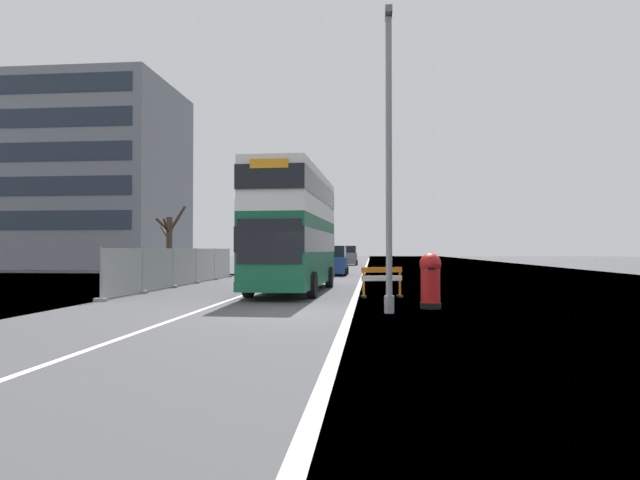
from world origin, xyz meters
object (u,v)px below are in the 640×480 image
Objects in this scene: double_decker_bus at (295,229)px; car_oncoming_near at (333,261)px; lamppost_foreground at (389,169)px; red_pillar_postbox at (430,278)px; roadworks_barrier at (382,279)px; car_receding_far at (304,257)px; car_far_side at (349,256)px; car_receding_mid at (287,259)px.

car_oncoming_near is (0.59, 15.40, -1.76)m from double_decker_bus.
lamppost_foreground is at bearing -63.10° from double_decker_bus.
roadworks_barrier is (-1.43, 3.68, -0.22)m from red_pillar_postbox.
car_receding_far is (-7.41, 38.52, -3.10)m from lamppost_foreground.
lamppost_foreground is at bearing -86.20° from car_far_side.
double_decker_bus is 4.96m from roadworks_barrier.
lamppost_foreground is at bearing -134.02° from red_pillar_postbox.
car_far_side is (4.86, 16.13, 0.03)m from car_receding_mid.
roadworks_barrier is at bearing -77.72° from car_receding_far.
lamppost_foreground is (3.86, -7.60, 1.42)m from double_decker_bus.
car_receding_far is (-8.72, 37.16, 0.12)m from red_pillar_postbox.
lamppost_foreground reaches higher than car_receding_far.
red_pillar_postbox is (1.31, 1.36, -3.22)m from lamppost_foreground.
double_decker_bus is at bearing 145.62° from roadworks_barrier.
double_decker_bus is at bearing -90.93° from car_far_side.
lamppost_foreground reaches higher than car_oncoming_near.
roadworks_barrier is 0.37× the size of car_receding_far.
red_pillar_postbox is at bearing -50.35° from double_decker_bus.
roadworks_barrier is (-0.12, 5.04, -3.44)m from lamppost_foreground.
car_receding_far is at bearing 100.88° from lamppost_foreground.
car_far_side reaches higher than car_receding_mid.
double_decker_bus is 8.30m from red_pillar_postbox.
car_far_side reaches higher than car_oncoming_near.
lamppost_foreground reaches higher than car_receding_mid.
car_far_side reaches higher than red_pillar_postbox.
double_decker_bus is 1.16× the size of lamppost_foreground.
red_pillar_postbox is 0.42× the size of car_far_side.
car_receding_far is (-7.29, 33.48, 0.34)m from roadworks_barrier.
car_oncoming_near is at bearing 98.07° from lamppost_foreground.
double_decker_bus reaches higher than car_receding_mid.
car_receding_far is (-4.14, 15.52, 0.08)m from car_oncoming_near.
car_oncoming_near is 16.06m from car_receding_far.
car_far_side is (0.07, 25.14, 0.09)m from car_oncoming_near.
car_receding_mid is 1.07× the size of car_far_side.
lamppost_foreground is at bearing -79.12° from car_receding_far.
car_receding_mid reaches higher than roadworks_barrier.
car_far_side is at bearing 93.80° from lamppost_foreground.
double_decker_bus reaches higher than red_pillar_postbox.
car_far_side is at bearing 94.08° from roadworks_barrier.
car_oncoming_near is 10.20m from car_receding_mid.
red_pillar_postbox is at bearing 45.98° from lamppost_foreground.
double_decker_bus is at bearing -92.21° from car_oncoming_near.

